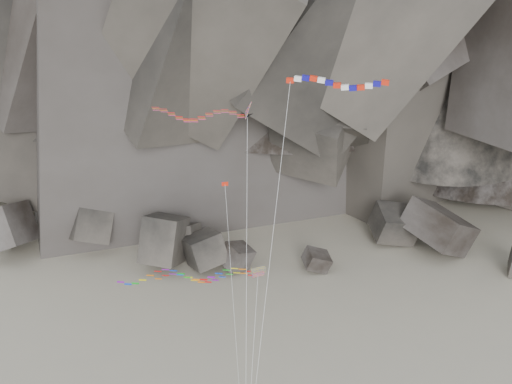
{
  "coord_description": "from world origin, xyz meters",
  "views": [
    {
      "loc": [
        1.02,
        -50.82,
        44.91
      ],
      "look_at": [
        -0.71,
        6.0,
        21.36
      ],
      "focal_mm": 45.0,
      "sensor_mm": 36.0,
      "label": 1
    }
  ],
  "objects_px": {
    "pennant_kite": "(229,251)",
    "parafoil_kite": "(183,275)",
    "banner_kite": "(336,87)",
    "delta_kite": "(195,114)"
  },
  "relations": [
    {
      "from": "pennant_kite",
      "to": "delta_kite",
      "type": "bearing_deg",
      "value": 101.42
    },
    {
      "from": "banner_kite",
      "to": "parafoil_kite",
      "type": "xyz_separation_m",
      "value": [
        -14.03,
        1.89,
        -19.45
      ]
    },
    {
      "from": "pennant_kite",
      "to": "parafoil_kite",
      "type": "bearing_deg",
      "value": 117.22
    },
    {
      "from": "banner_kite",
      "to": "pennant_kite",
      "type": "bearing_deg",
      "value": -142.8
    },
    {
      "from": "parafoil_kite",
      "to": "delta_kite",
      "type": "bearing_deg",
      "value": 28.92
    },
    {
      "from": "parafoil_kite",
      "to": "pennant_kite",
      "type": "xyz_separation_m",
      "value": [
        5.14,
        -6.15,
        6.06
      ]
    },
    {
      "from": "banner_kite",
      "to": "parafoil_kite",
      "type": "relative_size",
      "value": 2.07
    },
    {
      "from": "delta_kite",
      "to": "banner_kite",
      "type": "distance_m",
      "value": 13.38
    },
    {
      "from": "banner_kite",
      "to": "delta_kite",
      "type": "bearing_deg",
      "value": 175.27
    },
    {
      "from": "parafoil_kite",
      "to": "banner_kite",
      "type": "bearing_deg",
      "value": -25.94
    }
  ]
}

